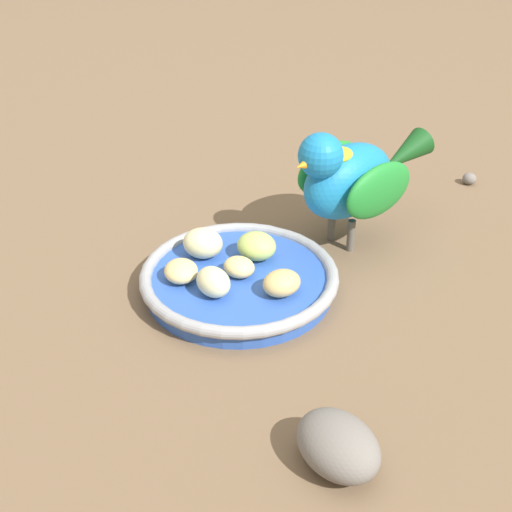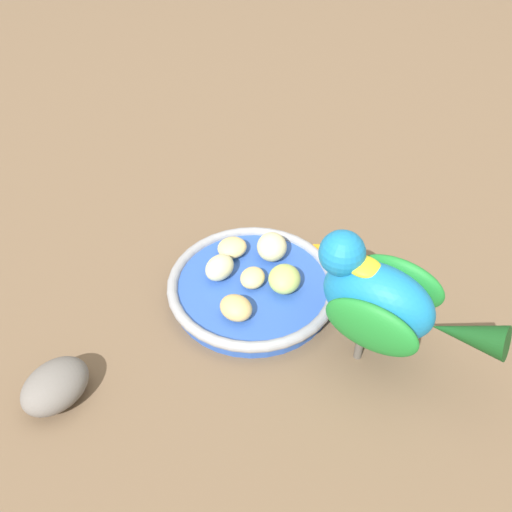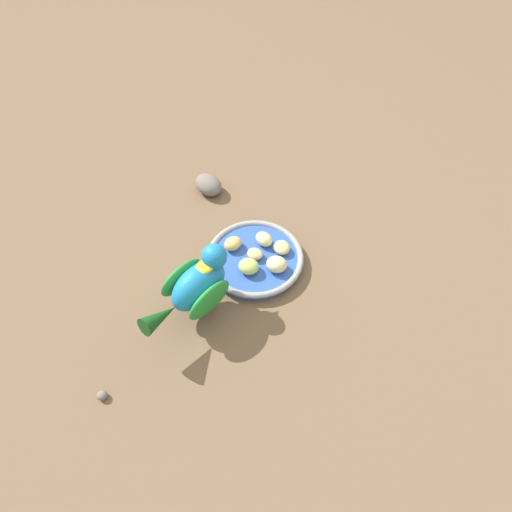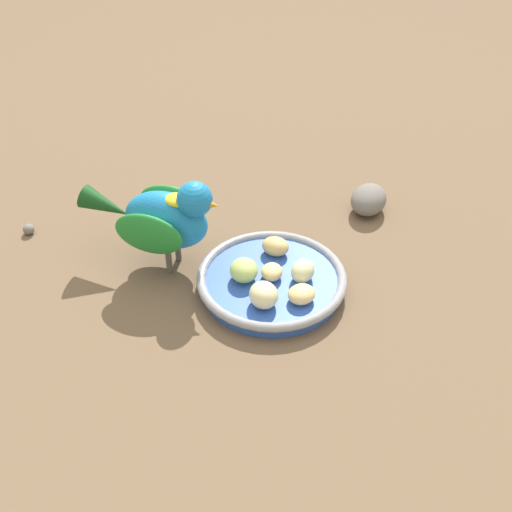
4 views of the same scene
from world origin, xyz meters
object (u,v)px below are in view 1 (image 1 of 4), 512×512
Objects in this scene: apple_piece_2 at (236,267)px; pebble_0 at (469,179)px; apple_piece_1 at (282,283)px; rock_large at (338,445)px; feeding_bowl at (236,280)px; apple_piece_0 at (213,282)px; apple_piece_5 at (203,243)px; apple_piece_3 at (257,247)px; apple_piece_4 at (181,271)px; parrot at (351,176)px.

apple_piece_2 is 1.84× the size of pebble_0.
apple_piece_2 is at bearing -139.70° from apple_piece_1.
apple_piece_1 is at bearing 40.30° from apple_piece_2.
apple_piece_1 reaches higher than rock_large.
apple_piece_1 is (0.04, 0.03, 0.02)m from feeding_bowl.
rock_large is at bearing 12.87° from apple_piece_0.
rock_large is 0.49m from pebble_0.
apple_piece_5 is at bearing 177.18° from apple_piece_0.
apple_piece_3 reaches higher than apple_piece_4.
apple_piece_5 is at bearing -109.58° from apple_piece_3.
apple_piece_2 reaches higher than pebble_0.
apple_piece_0 is at bearing -47.46° from apple_piece_2.
apple_piece_3 is at bearing -7.21° from parrot.
apple_piece_1 is 0.15m from parrot.
parrot is at bearing 108.40° from apple_piece_3.
apple_piece_5 reaches higher than apple_piece_2.
apple_piece_4 is at bearing -68.84° from pebble_0.
feeding_bowl is at bearing -175.13° from rock_large.
apple_piece_3 is (-0.05, 0.05, 0.00)m from apple_piece_0.
pebble_0 is at bearing 113.01° from apple_piece_3.
apple_piece_0 reaches higher than apple_piece_2.
apple_piece_4 is 0.41m from pebble_0.
apple_piece_0 is 2.17× the size of pebble_0.
apple_piece_1 is at bearing 34.70° from apple_piece_5.
apple_piece_1 is at bearing 19.03° from parrot.
apple_piece_1 is 2.15× the size of pebble_0.
apple_piece_4 is at bearing -163.08° from rock_large.
apple_piece_1 reaches higher than pebble_0.
pebble_0 is (-0.18, 0.36, -0.02)m from apple_piece_0.
apple_piece_3 is (-0.02, 0.03, 0.02)m from feeding_bowl.
feeding_bowl is at bearing 132.44° from apple_piece_0.
apple_piece_5 is at bearing -150.95° from feeding_bowl.
apple_piece_5 reaches higher than apple_piece_0.
apple_piece_0 is 0.54× the size of rock_large.
feeding_bowl is 0.04m from apple_piece_3.
rock_large is (0.19, -0.01, -0.01)m from apple_piece_1.
rock_large is at bearing 4.87° from feeding_bowl.
apple_piece_1 is 0.10m from apple_piece_5.
apple_piece_3 reaches higher than pebble_0.
apple_piece_2 is at bearing 132.54° from apple_piece_0.
apple_piece_4 reaches higher than apple_piece_2.
pebble_0 is at bearing 123.02° from apple_piece_1.
apple_piece_4 is at bearing -9.23° from parrot.
rock_large reaches higher than apple_piece_2.
parrot reaches higher than rock_large.
parrot is (-0.02, 0.16, 0.05)m from apple_piece_5.
apple_piece_4 is (-0.01, -0.05, 0.02)m from feeding_bowl.
apple_piece_4 is 2.07× the size of pebble_0.
apple_piece_2 is 0.80× the size of apple_piece_3.
apple_piece_1 is 0.19m from rock_large.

